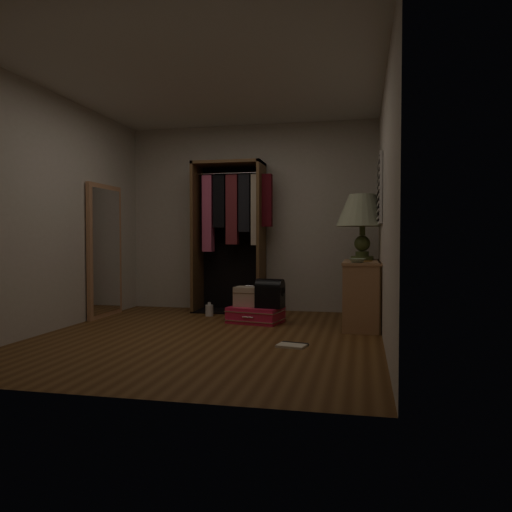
# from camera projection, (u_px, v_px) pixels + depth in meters

# --- Properties ---
(ground) EXTENTS (4.00, 4.00, 0.00)m
(ground) POSITION_uv_depth(u_px,v_px,m) (208.00, 337.00, 5.12)
(ground) COLOR #593619
(ground) RESTS_ON ground
(room_walls) EXTENTS (3.52, 4.02, 2.60)m
(room_walls) POSITION_uv_depth(u_px,v_px,m) (216.00, 190.00, 5.09)
(room_walls) COLOR #BDB6A8
(room_walls) RESTS_ON ground
(console_bookshelf) EXTENTS (0.42, 1.12, 0.75)m
(console_bookshelf) POSITION_uv_depth(u_px,v_px,m) (361.00, 292.00, 5.80)
(console_bookshelf) COLOR #A97651
(console_bookshelf) RESTS_ON ground
(open_wardrobe) EXTENTS (1.08, 0.50, 2.05)m
(open_wardrobe) POSITION_uv_depth(u_px,v_px,m) (232.00, 223.00, 6.85)
(open_wardrobe) COLOR brown
(open_wardrobe) RESTS_ON ground
(floor_mirror) EXTENTS (0.06, 0.80, 1.70)m
(floor_mirror) POSITION_uv_depth(u_px,v_px,m) (105.00, 251.00, 6.42)
(floor_mirror) COLOR tan
(floor_mirror) RESTS_ON ground
(pink_suitcase) EXTENTS (0.70, 0.57, 0.19)m
(pink_suitcase) POSITION_uv_depth(u_px,v_px,m) (256.00, 315.00, 5.98)
(pink_suitcase) COLOR #D91A46
(pink_suitcase) RESTS_ON ground
(train_case) EXTENTS (0.37, 0.28, 0.25)m
(train_case) POSITION_uv_depth(u_px,v_px,m) (250.00, 296.00, 6.02)
(train_case) COLOR tan
(train_case) RESTS_ON pink_suitcase
(black_bag) EXTENTS (0.34, 0.25, 0.34)m
(black_bag) POSITION_uv_depth(u_px,v_px,m) (270.00, 293.00, 5.89)
(black_bag) COLOR black
(black_bag) RESTS_ON pink_suitcase
(table_lamp) EXTENTS (0.65, 0.65, 0.79)m
(table_lamp) POSITION_uv_depth(u_px,v_px,m) (362.00, 212.00, 6.05)
(table_lamp) COLOR #3E4D25
(table_lamp) RESTS_ON console_bookshelf
(brass_tray) EXTENTS (0.28, 0.28, 0.01)m
(brass_tray) POSITION_uv_depth(u_px,v_px,m) (362.00, 261.00, 5.68)
(brass_tray) COLOR #A17D3E
(brass_tray) RESTS_ON console_bookshelf
(ceramic_bowl) EXTENTS (0.22, 0.22, 0.04)m
(ceramic_bowl) POSITION_uv_depth(u_px,v_px,m) (357.00, 261.00, 5.37)
(ceramic_bowl) COLOR #96B497
(ceramic_bowl) RESTS_ON console_bookshelf
(white_jug) EXTENTS (0.12, 0.12, 0.18)m
(white_jug) POSITION_uv_depth(u_px,v_px,m) (209.00, 310.00, 6.49)
(white_jug) COLOR silver
(white_jug) RESTS_ON ground
(floor_book) EXTENTS (0.30, 0.26, 0.02)m
(floor_book) POSITION_uv_depth(u_px,v_px,m) (293.00, 345.00, 4.66)
(floor_book) COLOR beige
(floor_book) RESTS_ON ground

